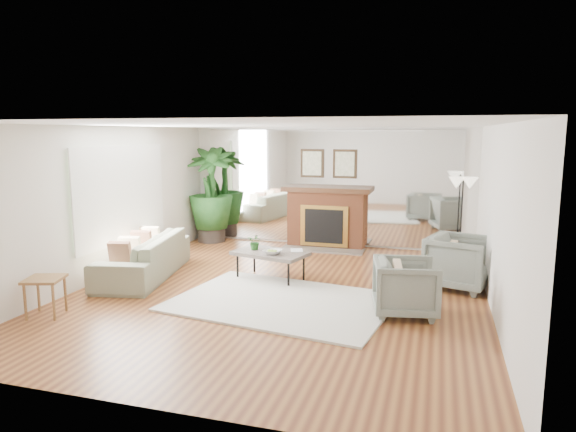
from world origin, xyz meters
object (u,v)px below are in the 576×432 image
(fireplace, at_px, (326,216))
(potted_ficus, at_px, (211,191))
(coffee_table, at_px, (270,254))
(armchair_front, at_px, (406,287))
(sofa, at_px, (144,256))
(armchair_back, at_px, (459,262))
(floor_lamp, at_px, (463,190))
(side_table, at_px, (45,284))

(fireplace, distance_m, potted_ficus, 2.61)
(coffee_table, relative_size, potted_ficus, 0.62)
(armchair_front, xyz_separation_m, potted_ficus, (-4.45, 3.55, 0.74))
(sofa, distance_m, potted_ficus, 3.01)
(armchair_back, xyz_separation_m, armchair_front, (-0.71, -1.43, -0.04))
(floor_lamp, bearing_deg, potted_ficus, 176.05)
(fireplace, height_order, sofa, fireplace)
(fireplace, distance_m, coffee_table, 2.68)
(sofa, xyz_separation_m, armchair_back, (5.05, 0.79, 0.07))
(side_table, distance_m, floor_lamp, 7.08)
(armchair_back, bearing_deg, fireplace, 65.99)
(side_table, bearing_deg, sofa, 84.37)
(coffee_table, distance_m, floor_lamp, 3.81)
(coffee_table, distance_m, sofa, 2.14)
(armchair_back, distance_m, armchair_front, 1.60)
(floor_lamp, bearing_deg, armchair_front, -103.78)
(sofa, bearing_deg, coffee_table, 90.22)
(potted_ficus, distance_m, floor_lamp, 5.25)
(sofa, height_order, armchair_back, armchair_back)
(sofa, bearing_deg, floor_lamp, 105.33)
(coffee_table, xyz_separation_m, sofa, (-2.10, -0.42, -0.09))
(sofa, relative_size, potted_ficus, 1.12)
(sofa, relative_size, armchair_front, 2.85)
(side_table, bearing_deg, armchair_back, 28.27)
(fireplace, xyz_separation_m, floor_lamp, (2.67, -0.52, 0.70))
(fireplace, height_order, potted_ficus, potted_ficus)
(sofa, height_order, floor_lamp, floor_lamp)
(armchair_front, height_order, side_table, armchair_front)
(fireplace, bearing_deg, armchair_front, -63.06)
(potted_ficus, bearing_deg, armchair_front, -38.61)
(coffee_table, relative_size, sofa, 0.56)
(sofa, relative_size, armchair_back, 2.57)
(floor_lamp, bearing_deg, coffee_table, -144.82)
(fireplace, bearing_deg, floor_lamp, -11.03)
(sofa, relative_size, side_table, 4.14)
(coffee_table, bearing_deg, side_table, -133.17)
(sofa, distance_m, armchair_back, 5.11)
(armchair_back, bearing_deg, armchair_front, 170.71)
(potted_ficus, bearing_deg, sofa, -87.81)
(coffee_table, relative_size, floor_lamp, 0.82)
(armchair_front, relative_size, floor_lamp, 0.52)
(fireplace, bearing_deg, armchair_back, -41.20)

